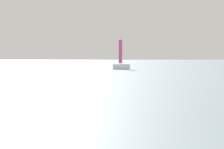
{
  "coord_description": "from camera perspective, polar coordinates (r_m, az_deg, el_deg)",
  "views": [
    {
      "loc": [
        -9.38,
        -13.28,
        2.91
      ],
      "look_at": [
        -7.32,
        16.57,
        1.99
      ],
      "focal_mm": 84.82,
      "sensor_mm": 36.0,
      "label": 1
    }
  ],
  "objects": [
    {
      "name": "distant_headland",
      "position": [
        1383.76,
        7.67,
        2.06
      ],
      "size": [
        787.87,
        441.69,
        20.31
      ],
      "primitive_type": "cube",
      "rotation": [
        0.0,
        0.0,
        -0.06
      ],
      "color": "#756B56",
      "rests_on": "ground_plane"
    },
    {
      "name": "small_sailboat",
      "position": [
        136.9,
        1.03,
        0.94
      ],
      "size": [
        5.0,
        7.34,
        8.53
      ],
      "rotation": [
        0.0,
        0.0,
        1.13
      ],
      "color": "white",
      "rests_on": "ground_plane"
    }
  ]
}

